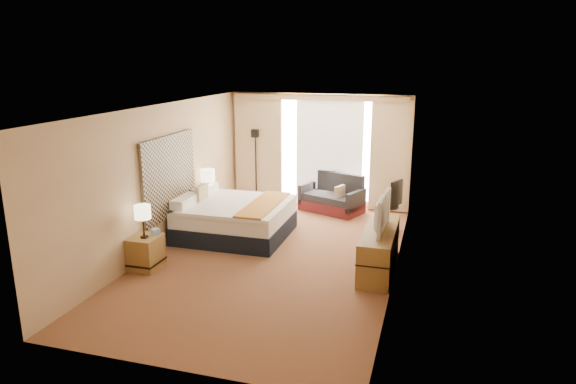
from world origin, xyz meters
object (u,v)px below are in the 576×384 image
(lamp_right, at_px, (208,176))
(television, at_px, (377,212))
(desk_chair, at_px, (390,208))
(lamp_left, at_px, (143,213))
(media_dresser, at_px, (379,249))
(loveseat, at_px, (333,199))
(floor_lamp, at_px, (256,151))
(bed, at_px, (235,218))
(nightstand_right, at_px, (210,210))
(nightstand_left, at_px, (146,252))

(lamp_right, distance_m, television, 3.95)
(desk_chair, bearing_deg, lamp_left, -114.09)
(media_dresser, height_order, television, television)
(desk_chair, relative_size, television, 1.01)
(loveseat, bearing_deg, floor_lamp, -166.25)
(loveseat, height_order, desk_chair, desk_chair)
(loveseat, bearing_deg, bed, -102.86)
(media_dresser, xyz_separation_m, loveseat, (-1.40, 3.04, -0.07))
(loveseat, xyz_separation_m, television, (1.35, -3.12, 0.72))
(lamp_left, xyz_separation_m, lamp_right, (-0.03, 2.52, 0.05))
(lamp_right, relative_size, television, 0.60)
(floor_lamp, distance_m, desk_chair, 3.60)
(nightstand_right, distance_m, lamp_left, 2.65)
(television, bearing_deg, lamp_left, 108.12)
(desk_chair, height_order, television, television)
(lamp_right, xyz_separation_m, television, (3.65, -1.50, -0.03))
(bed, distance_m, lamp_right, 1.20)
(floor_lamp, height_order, desk_chair, floor_lamp)
(lamp_right, bearing_deg, media_dresser, -20.96)
(nightstand_right, height_order, lamp_right, lamp_right)
(floor_lamp, xyz_separation_m, lamp_right, (-0.37, -1.88, -0.21))
(nightstand_left, distance_m, loveseat, 4.69)
(nightstand_right, bearing_deg, lamp_left, -89.36)
(bed, height_order, lamp_right, lamp_right)
(loveseat, xyz_separation_m, floor_lamp, (-1.93, 0.26, 0.96))
(lamp_left, bearing_deg, nightstand_right, 90.64)
(floor_lamp, bearing_deg, bed, -79.84)
(nightstand_left, xyz_separation_m, floor_lamp, (0.37, 4.35, 0.97))
(media_dresser, height_order, floor_lamp, floor_lamp)
(floor_lamp, height_order, lamp_left, floor_lamp)
(media_dresser, distance_m, desk_chair, 2.08)
(desk_chair, bearing_deg, bed, -131.98)
(nightstand_right, xyz_separation_m, media_dresser, (3.70, -1.45, 0.07))
(nightstand_right, relative_size, television, 0.53)
(media_dresser, height_order, bed, bed)
(nightstand_right, bearing_deg, television, -22.73)
(loveseat, relative_size, floor_lamp, 0.88)
(bed, distance_m, floor_lamp, 2.64)
(nightstand_right, xyz_separation_m, floor_lamp, (0.37, 1.85, 0.97))
(nightstand_right, xyz_separation_m, bed, (0.81, -0.60, 0.08))
(bed, distance_m, loveseat, 2.65)
(nightstand_right, distance_m, media_dresser, 3.97)
(floor_lamp, xyz_separation_m, television, (3.28, -3.38, -0.24))
(media_dresser, relative_size, lamp_left, 3.25)
(floor_lamp, bearing_deg, nightstand_left, -94.87)
(media_dresser, distance_m, bed, 3.01)
(nightstand_right, bearing_deg, nightstand_left, -90.00)
(desk_chair, relative_size, lamp_right, 1.69)
(bed, distance_m, lamp_left, 2.19)
(nightstand_right, distance_m, floor_lamp, 2.12)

